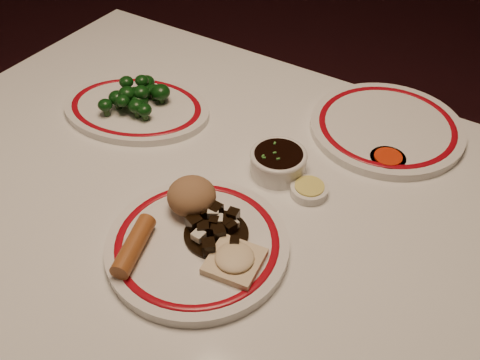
% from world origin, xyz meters
% --- Properties ---
extents(dining_table, '(1.20, 0.90, 0.75)m').
position_xyz_m(dining_table, '(0.00, 0.00, 0.66)').
color(dining_table, white).
rests_on(dining_table, ground).
extents(main_plate, '(0.33, 0.33, 0.02)m').
position_xyz_m(main_plate, '(0.07, -0.10, 0.76)').
color(main_plate, white).
rests_on(main_plate, dining_table).
extents(rice_mound, '(0.08, 0.08, 0.06)m').
position_xyz_m(rice_mound, '(0.02, -0.05, 0.80)').
color(rice_mound, '#996D48').
rests_on(rice_mound, main_plate).
extents(spring_roll, '(0.06, 0.11, 0.03)m').
position_xyz_m(spring_roll, '(-0.00, -0.17, 0.78)').
color(spring_roll, '#9F5727').
rests_on(spring_roll, main_plate).
extents(fried_wonton, '(0.08, 0.08, 0.02)m').
position_xyz_m(fried_wonton, '(0.14, -0.11, 0.78)').
color(fried_wonton, beige).
rests_on(fried_wonton, main_plate).
extents(stirfry_heap, '(0.10, 0.10, 0.03)m').
position_xyz_m(stirfry_heap, '(0.08, -0.07, 0.78)').
color(stirfry_heap, black).
rests_on(stirfry_heap, main_plate).
extents(broccoli_plate, '(0.35, 0.32, 0.02)m').
position_xyz_m(broccoli_plate, '(-0.25, 0.12, 0.76)').
color(broccoli_plate, white).
rests_on(broccoli_plate, dining_table).
extents(broccoli_pile, '(0.10, 0.14, 0.05)m').
position_xyz_m(broccoli_pile, '(-0.24, 0.12, 0.79)').
color(broccoli_pile, '#23471C').
rests_on(broccoli_pile, broccoli_plate).
extents(soy_bowl, '(0.10, 0.10, 0.04)m').
position_xyz_m(soy_bowl, '(0.08, 0.12, 0.77)').
color(soy_bowl, white).
rests_on(soy_bowl, dining_table).
extents(sweet_sour_dish, '(0.06, 0.06, 0.02)m').
position_xyz_m(sweet_sour_dish, '(0.24, 0.24, 0.76)').
color(sweet_sour_dish, white).
rests_on(sweet_sour_dish, dining_table).
extents(mustard_dish, '(0.06, 0.06, 0.02)m').
position_xyz_m(mustard_dish, '(0.15, 0.09, 0.76)').
color(mustard_dish, white).
rests_on(mustard_dish, dining_table).
extents(far_plate, '(0.33, 0.33, 0.02)m').
position_xyz_m(far_plate, '(0.20, 0.33, 0.76)').
color(far_plate, white).
rests_on(far_plate, dining_table).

